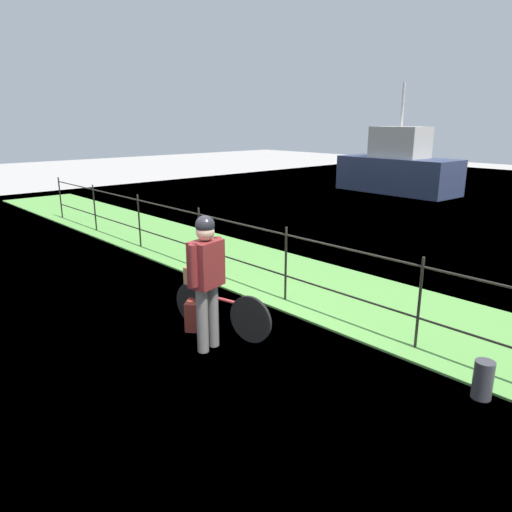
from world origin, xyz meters
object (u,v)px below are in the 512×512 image
wooden_crate (200,276)px  backpack_on_paving (193,315)px  moored_boat_near (398,168)px  mooring_bollard (483,380)px  cyclist_person (206,271)px  bicycle_main (220,310)px  terrier_dog (201,262)px

wooden_crate → backpack_on_paving: size_ratio=0.91×
moored_boat_near → mooring_bollard: bearing=-54.9°
backpack_on_paving → wooden_crate: bearing=134.9°
cyclist_person → bicycle_main: bearing=123.4°
bicycle_main → terrier_dog: terrier_dog is taller
bicycle_main → backpack_on_paving: 0.41m
cyclist_person → mooring_bollard: bearing=26.5°
bicycle_main → moored_boat_near: (-5.63, 13.31, 0.61)m
backpack_on_paving → mooring_bollard: 3.58m
wooden_crate → cyclist_person: cyclist_person is taller
bicycle_main → terrier_dog: 0.67m
wooden_crate → moored_boat_near: size_ratio=0.08×
terrier_dog → cyclist_person: 0.66m
bicycle_main → backpack_on_paving: size_ratio=3.85×
bicycle_main → terrier_dog: bearing=-167.1°
bicycle_main → wooden_crate: (-0.33, -0.07, 0.40)m
bicycle_main → moored_boat_near: 14.46m
bicycle_main → backpack_on_paving: (-0.34, -0.20, -0.13)m
cyclist_person → terrier_dog: bearing=149.7°
terrier_dog → mooring_bollard: bearing=17.5°
bicycle_main → moored_boat_near: size_ratio=0.33×
backpack_on_paving → mooring_bollard: (3.38, 1.18, 0.00)m
cyclist_person → moored_boat_near: size_ratio=0.36×
backpack_on_paving → mooring_bollard: size_ratio=0.98×
wooden_crate → cyclist_person: size_ratio=0.22×
terrier_dog → cyclist_person: bearing=-30.3°
wooden_crate → mooring_bollard: 3.57m
cyclist_person → moored_boat_near: moored_boat_near is taller
wooden_crate → moored_boat_near: (-5.30, 13.38, 0.21)m
cyclist_person → moored_boat_near: 14.92m
wooden_crate → backpack_on_paving: 0.55m
bicycle_main → mooring_bollard: size_ratio=3.77×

